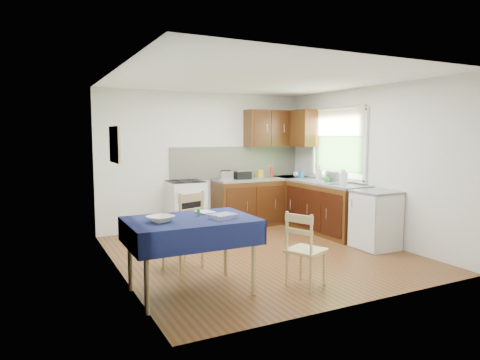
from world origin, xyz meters
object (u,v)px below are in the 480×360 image
chair_far (185,228)px  dish_rack (333,182)px  dining_table (191,228)px  toaster (226,175)px  chair_near (304,247)px  kettle (343,177)px  sandwich_press (241,174)px

chair_far → dish_rack: size_ratio=2.33×
dining_table → chair_far: (0.23, 0.84, -0.18)m
dining_table → toaster: 3.28m
dish_rack → chair_near: bearing=-132.8°
kettle → chair_near: bearing=-139.4°
dining_table → chair_near: size_ratio=1.57×
chair_far → dish_rack: (2.90, 0.64, 0.39)m
chair_near → kettle: bearing=-74.1°
sandwich_press → dish_rack: (1.08, -1.35, -0.06)m
chair_near → kettle: size_ratio=3.42×
chair_near → toaster: (0.50, 3.19, 0.52)m
sandwich_press → chair_near: bearing=-114.9°
dining_table → kettle: bearing=29.3°
kettle → dining_table: bearing=-157.9°
toaster → dish_rack: (1.42, -1.31, -0.06)m
dining_table → kettle: 3.45m
dining_table → sandwich_press: (2.05, 2.83, 0.27)m
toaster → kettle: (1.48, -1.50, 0.03)m
dish_rack → kettle: kettle is taller
dish_rack → kettle: 0.21m
sandwich_press → toaster: bearing=176.3°
dining_table → kettle: (3.18, 1.29, 0.29)m
toaster → sandwich_press: size_ratio=0.78×
dish_rack → toaster: bearing=140.2°
chair_near → kettle: (1.98, 1.69, 0.55)m
dining_table → toaster: toaster is taller
chair_near → sandwich_press: (0.84, 3.23, 0.53)m
chair_far → chair_near: chair_far is taller
toaster → kettle: kettle is taller
sandwich_press → dish_rack: dish_rack is taller
sandwich_press → dining_table: bearing=-136.2°
sandwich_press → dish_rack: size_ratio=0.70×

